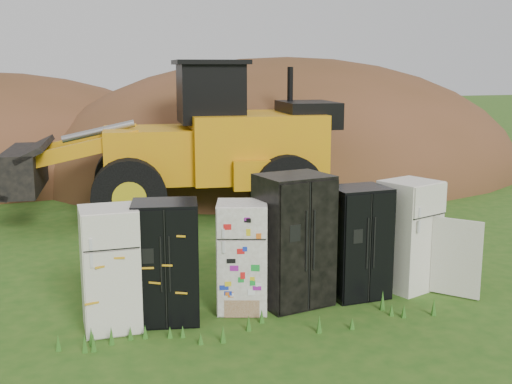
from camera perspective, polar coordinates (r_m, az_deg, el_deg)
ground at (r=9.72m, az=1.71°, el=-10.05°), size 120.00×120.00×0.00m
fridge_leftmost at (r=8.88m, az=-12.84°, el=-6.66°), size 0.75×0.72×1.68m
fridge_black_side at (r=9.00m, az=-8.00°, el=-6.17°), size 1.02×0.87×1.70m
fridge_sticker at (r=9.32m, az=-1.24°, el=-5.75°), size 0.89×0.85×1.60m
fridge_dark_mid at (r=9.54m, az=3.36°, el=-4.28°), size 1.12×0.97×1.96m
fridge_black_right at (r=9.98m, az=9.01°, el=-4.41°), size 0.88×0.74×1.72m
fridge_open_door at (r=10.47m, az=13.41°, el=-3.76°), size 0.99×0.95×1.75m
wheel_loader at (r=15.00m, az=-7.52°, el=4.57°), size 7.89×3.98×3.66m
dirt_mound_right at (r=21.68m, az=2.67°, el=1.74°), size 16.45×12.07×7.66m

